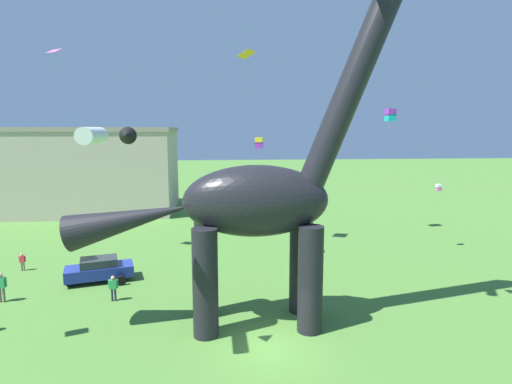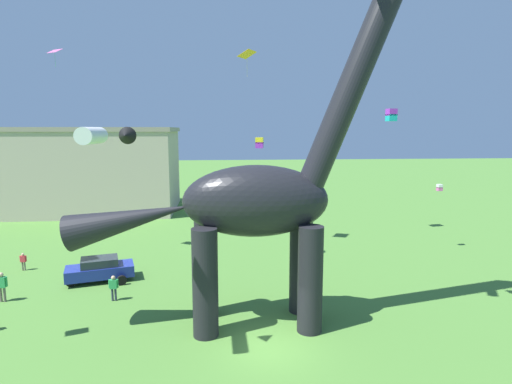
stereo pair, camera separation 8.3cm
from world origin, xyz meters
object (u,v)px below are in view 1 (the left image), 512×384
(kite_near_low, at_px, (439,187))
(person_vendor_side, at_px, (22,260))
(dinosaur_sculpture, at_px, (254,201))
(parked_sedan_left, at_px, (99,269))
(kite_drifting, at_px, (54,51))
(person_near_flyer, at_px, (1,284))
(kite_mid_left, at_px, (390,115))
(person_strolling_adult, at_px, (113,286))
(kite_far_left, at_px, (259,143))
(kite_high_left, at_px, (100,136))
(kite_mid_center, at_px, (246,54))

(kite_near_low, bearing_deg, person_vendor_side, -175.64)
(dinosaur_sculpture, height_order, parked_sedan_left, dinosaur_sculpture)
(kite_near_low, bearing_deg, kite_drifting, 179.61)
(person_near_flyer, bearing_deg, kite_mid_left, 13.57)
(person_strolling_adult, xyz_separation_m, kite_mid_left, (22.04, 14.21, 10.23))
(kite_far_left, xyz_separation_m, kite_high_left, (-7.37, -14.04, 0.71))
(person_strolling_adult, relative_size, kite_mid_left, 1.32)
(kite_high_left, bearing_deg, person_vendor_side, 124.50)
(parked_sedan_left, bearing_deg, dinosaur_sculpture, -50.99)
(kite_mid_center, bearing_deg, dinosaur_sculpture, -92.57)
(parked_sedan_left, height_order, kite_mid_left, kite_mid_left)
(kite_far_left, height_order, kite_drifting, kite_drifting)
(dinosaur_sculpture, distance_m, kite_drifting, 20.11)
(person_vendor_side, bearing_deg, kite_mid_left, 92.72)
(kite_far_left, height_order, kite_near_low, kite_far_left)
(kite_drifting, bearing_deg, kite_high_left, -66.08)
(dinosaur_sculpture, distance_m, kite_mid_left, 23.19)
(person_near_flyer, distance_m, kite_drifting, 16.49)
(parked_sedan_left, bearing_deg, kite_drifting, 110.72)
(parked_sedan_left, xyz_separation_m, person_vendor_side, (-5.93, 2.62, -0.05))
(person_vendor_side, distance_m, kite_far_left, 18.55)
(kite_mid_left, bearing_deg, parked_sedan_left, -155.44)
(kite_high_left, bearing_deg, parked_sedan_left, 107.18)
(person_near_flyer, bearing_deg, kite_far_left, 9.14)
(person_near_flyer, distance_m, kite_far_left, 18.30)
(kite_mid_center, distance_m, kite_drifting, 13.97)
(kite_high_left, bearing_deg, person_strolling_adult, 102.72)
(kite_far_left, distance_m, kite_drifting, 16.06)
(kite_far_left, distance_m, kite_mid_left, 15.26)
(kite_near_low, xyz_separation_m, kite_mid_left, (-1.87, 5.81, 5.97))
(parked_sedan_left, distance_m, person_strolling_adult, 3.77)
(dinosaur_sculpture, relative_size, person_vendor_side, 13.98)
(dinosaur_sculpture, relative_size, kite_drifting, 13.31)
(kite_mid_left, bearing_deg, person_vendor_side, -164.51)
(kite_near_low, relative_size, kite_mid_center, 0.27)
(kite_far_left, distance_m, kite_mid_center, 7.60)
(person_strolling_adult, xyz_separation_m, kite_far_left, (9.07, 6.49, 7.95))
(parked_sedan_left, relative_size, kite_mid_center, 2.32)
(person_vendor_side, distance_m, kite_high_left, 18.65)
(parked_sedan_left, bearing_deg, person_vendor_side, 140.96)
(kite_mid_center, xyz_separation_m, kite_drifting, (-13.90, -1.37, -0.23))
(kite_near_low, height_order, kite_drifting, kite_drifting)
(kite_mid_center, bearing_deg, kite_drifting, -174.38)
(parked_sedan_left, relative_size, kite_mid_left, 3.99)
(kite_mid_center, xyz_separation_m, kite_mid_left, (13.59, 4.24, -4.45))
(parked_sedan_left, height_order, person_near_flyer, person_near_flyer)
(parked_sedan_left, xyz_separation_m, kite_mid_left, (23.71, 10.84, 10.33))
(kite_far_left, bearing_deg, kite_drifting, 171.74)
(kite_near_low, distance_m, kite_drifting, 31.09)
(dinosaur_sculpture, bearing_deg, person_strolling_adult, 168.37)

